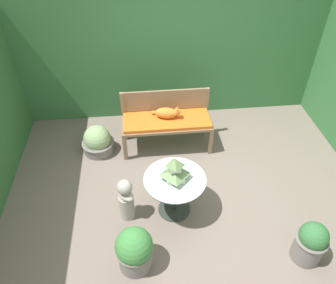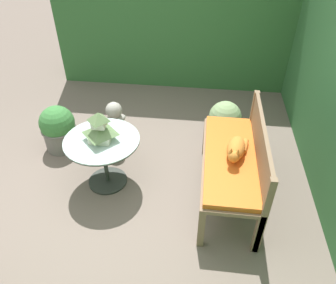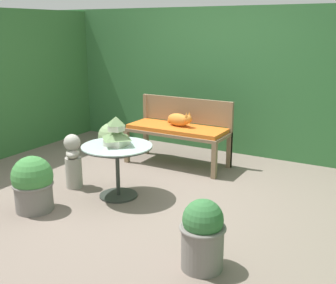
% 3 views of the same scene
% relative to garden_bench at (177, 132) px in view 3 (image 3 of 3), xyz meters
% --- Properties ---
extents(ground, '(30.00, 30.00, 0.00)m').
position_rel_garden_bench_xyz_m(ground, '(0.19, -1.04, -0.47)').
color(ground, '#75665B').
extents(foliage_hedge_back, '(6.40, 1.00, 2.12)m').
position_rel_garden_bench_xyz_m(foliage_hedge_back, '(0.19, 1.43, 0.59)').
color(foliage_hedge_back, '#38703D').
rests_on(foliage_hedge_back, ground).
extents(garden_bench, '(1.39, 0.55, 0.54)m').
position_rel_garden_bench_xyz_m(garden_bench, '(0.00, 0.00, 0.00)').
color(garden_bench, '#7F664C').
rests_on(garden_bench, ground).
extents(bench_backrest, '(1.39, 0.06, 0.89)m').
position_rel_garden_bench_xyz_m(bench_backrest, '(0.00, 0.26, 0.18)').
color(bench_backrest, '#7F664C').
rests_on(bench_backrest, ground).
extents(cat, '(0.43, 0.26, 0.21)m').
position_rel_garden_bench_xyz_m(cat, '(0.01, 0.04, 0.16)').
color(cat, orange).
rests_on(cat, garden_bench).
extents(patio_table, '(0.78, 0.78, 0.59)m').
position_rel_garden_bench_xyz_m(patio_table, '(-0.03, -1.30, -0.00)').
color(patio_table, '#2D332D').
rests_on(patio_table, ground).
extents(pagoda_birdhouse, '(0.28, 0.28, 0.32)m').
position_rel_garden_bench_xyz_m(pagoda_birdhouse, '(-0.03, -1.30, 0.26)').
color(pagoda_birdhouse, silver).
rests_on(pagoda_birdhouse, patio_table).
extents(garden_bust, '(0.29, 0.31, 0.65)m').
position_rel_garden_bench_xyz_m(garden_bust, '(-0.65, -1.34, -0.14)').
color(garden_bust, '#A39E93').
rests_on(garden_bust, ground).
extents(potted_plant_table_near, '(0.42, 0.42, 0.58)m').
position_rel_garden_bench_xyz_m(potted_plant_table_near, '(-0.57, -2.04, -0.18)').
color(potted_plant_table_near, slate).
rests_on(potted_plant_table_near, ground).
extents(potted_plant_hedge_corner, '(0.51, 0.51, 0.47)m').
position_rel_garden_bench_xyz_m(potted_plant_hedge_corner, '(-1.10, -0.01, -0.27)').
color(potted_plant_hedge_corner, slate).
rests_on(potted_plant_hedge_corner, ground).
extents(potted_plant_bench_left, '(0.37, 0.37, 0.58)m').
position_rel_garden_bench_xyz_m(potted_plant_bench_left, '(1.41, -2.15, -0.18)').
color(potted_plant_bench_left, slate).
rests_on(potted_plant_bench_left, ground).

